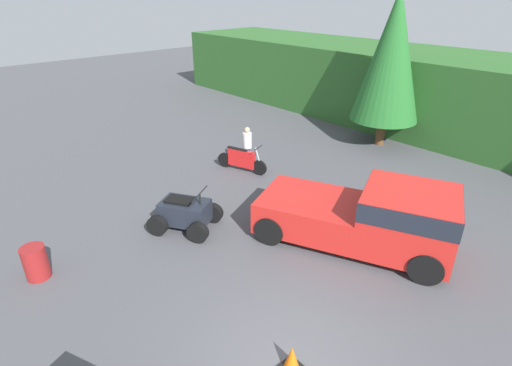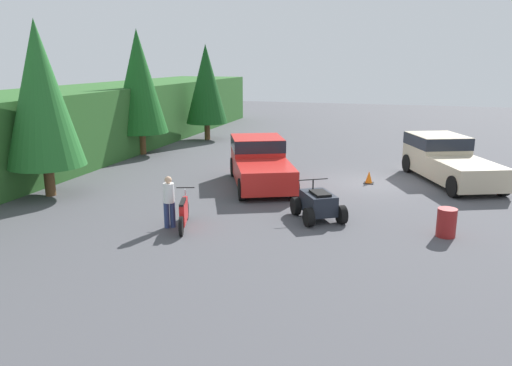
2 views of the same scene
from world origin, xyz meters
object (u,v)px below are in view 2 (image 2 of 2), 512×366
pickup_truck_red (260,161)px  dirt_bike (184,213)px  quad_atv (318,205)px  traffic_cone (369,178)px  steel_barrel (446,223)px  rider_person (169,200)px  pickup_truck_second (446,158)px

pickup_truck_red → dirt_bike: bearing=150.2°
quad_atv → traffic_cone: (5.56, -1.29, -0.25)m
dirt_bike → steel_barrel: (1.47, -8.00, -0.03)m
dirt_bike → quad_atv: (2.06, -3.98, 0.04)m
pickup_truck_red → rider_person: size_ratio=3.38×
pickup_truck_second → steel_barrel: size_ratio=6.84×
quad_atv → steel_barrel: 4.06m
rider_person → traffic_cone: size_ratio=3.06×
pickup_truck_red → traffic_cone: pickup_truck_red is taller
pickup_truck_red → pickup_truck_second: (2.95, -7.75, 0.00)m
pickup_truck_second → rider_person: pickup_truck_second is taller
quad_atv → rider_person: rider_person is taller
quad_atv → traffic_cone: bearing=-44.0°
pickup_truck_second → rider_person: bearing=114.2°
traffic_cone → steel_barrel: bearing=-156.1°
quad_atv → steel_barrel: (-0.59, -4.02, -0.06)m
pickup_truck_red → steel_barrel: pickup_truck_red is taller
dirt_bike → steel_barrel: 8.13m
pickup_truck_red → rider_person: (-6.45, 1.14, -0.09)m
pickup_truck_second → dirt_bike: pickup_truck_second is taller
traffic_cone → steel_barrel: (-6.15, -2.73, 0.19)m
dirt_bike → rider_person: 0.63m
steel_barrel → dirt_bike: bearing=100.4°
pickup_truck_second → quad_atv: size_ratio=2.58×
rider_person → steel_barrel: (1.61, -8.42, -0.47)m
quad_atv → traffic_cone: 5.72m
pickup_truck_red → traffic_cone: size_ratio=10.32×
traffic_cone → dirt_bike: bearing=145.3°
pickup_truck_red → quad_atv: 5.38m
rider_person → dirt_bike: bearing=-108.0°
pickup_truck_red → pickup_truck_second: size_ratio=0.94×
rider_person → steel_barrel: bearing=-116.0°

